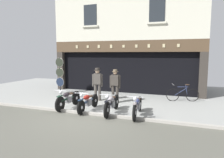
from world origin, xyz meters
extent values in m
cube|color=gray|center=(0.00, 5.00, -0.04)|extent=(21.67, 10.00, 0.08)
cube|color=#A29D94|center=(0.00, 0.08, 0.01)|extent=(21.67, 0.16, 0.18)
cube|color=black|center=(0.00, 7.30, 1.30)|extent=(8.90, 4.00, 2.60)
cube|color=#332D28|center=(-4.62, 5.18, 1.30)|extent=(0.44, 0.36, 2.60)
cube|color=#332D28|center=(4.62, 5.18, 1.30)|extent=(0.44, 0.36, 2.60)
cube|color=#23282D|center=(0.00, 5.55, 1.43)|extent=(8.51, 0.03, 2.18)
cube|color=#4C3A27|center=(0.00, 5.12, 2.95)|extent=(9.67, 0.24, 0.70)
cube|color=#C6B789|center=(-3.23, 4.99, 2.95)|extent=(0.14, 0.03, 0.21)
cube|color=#C6B789|center=(-2.41, 4.99, 2.95)|extent=(0.14, 0.03, 0.17)
cube|color=#C6B789|center=(-1.63, 4.99, 2.95)|extent=(0.14, 0.03, 0.20)
cube|color=#C6B789|center=(-0.78, 4.99, 2.95)|extent=(0.14, 0.03, 0.21)
cube|color=#C6B789|center=(0.03, 4.99, 2.95)|extent=(0.14, 0.03, 0.16)
cube|color=#C6B789|center=(0.83, 4.99, 2.95)|extent=(0.14, 0.03, 0.18)
cube|color=#C6B789|center=(1.58, 4.99, 2.95)|extent=(0.14, 0.03, 0.20)
cube|color=#C6B789|center=(2.45, 4.99, 2.95)|extent=(0.14, 0.03, 0.20)
cube|color=#C6B789|center=(3.25, 4.99, 2.95)|extent=(0.14, 0.03, 0.18)
cube|color=beige|center=(0.00, 5.20, 4.95)|extent=(9.67, 0.40, 3.29)
cube|color=#23282D|center=(-2.22, 4.99, 4.95)|extent=(0.90, 0.02, 1.30)
cube|color=beige|center=(-2.22, 4.95, 4.25)|extent=(1.10, 0.12, 0.10)
cube|color=#23282D|center=(2.01, 4.99, 4.95)|extent=(0.90, 0.02, 1.30)
cube|color=beige|center=(2.01, 4.95, 4.25)|extent=(1.10, 0.12, 0.10)
cylinder|color=black|center=(-1.27, 0.02, 0.34)|extent=(0.08, 0.67, 0.67)
cylinder|color=silver|center=(-1.27, 0.02, 0.34)|extent=(0.10, 0.15, 0.15)
cylinder|color=black|center=(-1.29, 1.39, 0.34)|extent=(0.09, 0.67, 0.67)
cylinder|color=silver|center=(-1.29, 1.39, 0.34)|extent=(0.11, 0.15, 0.15)
cube|color=#1D392B|center=(-1.28, 0.70, 0.46)|extent=(0.08, 1.27, 0.07)
cube|color=slate|center=(-1.28, 0.70, 0.39)|extent=(0.20, 0.32, 0.26)
ellipsoid|color=#2A2328|center=(-1.28, 0.54, 0.66)|extent=(0.22, 0.46, 0.20)
ellipsoid|color=#38281E|center=(-1.28, 0.95, 0.64)|extent=(0.20, 0.30, 0.10)
cube|color=#1D392B|center=(-1.27, 0.02, 0.69)|extent=(0.10, 0.36, 0.04)
sphere|color=silver|center=(-1.27, 0.08, 0.84)|extent=(0.15, 0.15, 0.15)
cylinder|color=silver|center=(-1.27, 0.08, 0.92)|extent=(0.62, 0.03, 0.02)
cylinder|color=silver|center=(-1.27, 0.06, 0.63)|extent=(0.04, 0.25, 0.62)
cylinder|color=black|center=(-0.22, -0.06, 0.31)|extent=(0.08, 0.61, 0.61)
cylinder|color=silver|center=(-0.22, -0.06, 0.31)|extent=(0.10, 0.14, 0.13)
cylinder|color=black|center=(-0.24, 1.32, 0.31)|extent=(0.09, 0.61, 0.61)
cylinder|color=silver|center=(-0.24, 1.32, 0.31)|extent=(0.11, 0.14, 0.13)
cube|color=#21334E|center=(-0.23, 0.63, 0.43)|extent=(0.09, 1.27, 0.07)
cube|color=slate|center=(-0.23, 0.63, 0.36)|extent=(0.20, 0.32, 0.26)
ellipsoid|color=maroon|center=(-0.23, 0.47, 0.63)|extent=(0.23, 0.46, 0.20)
ellipsoid|color=#38281E|center=(-0.23, 0.88, 0.61)|extent=(0.20, 0.30, 0.10)
cube|color=#21334E|center=(-0.22, -0.06, 0.63)|extent=(0.10, 0.36, 0.04)
sphere|color=silver|center=(-0.22, 0.00, 0.81)|extent=(0.15, 0.15, 0.15)
cylinder|color=silver|center=(-0.22, 0.00, 0.89)|extent=(0.62, 0.03, 0.02)
cylinder|color=silver|center=(-0.22, -0.02, 0.60)|extent=(0.04, 0.28, 0.60)
cylinder|color=black|center=(0.94, -0.11, 0.33)|extent=(0.12, 0.66, 0.66)
cylinder|color=silver|center=(0.94, -0.11, 0.33)|extent=(0.11, 0.15, 0.14)
cylinder|color=black|center=(0.83, 1.32, 0.33)|extent=(0.13, 0.66, 0.66)
cylinder|color=silver|center=(0.83, 1.32, 0.33)|extent=(0.12, 0.15, 0.14)
cube|color=black|center=(0.89, 0.60, 0.45)|extent=(0.18, 1.33, 0.07)
cube|color=slate|center=(0.89, 0.60, 0.38)|extent=(0.23, 0.34, 0.26)
ellipsoid|color=gray|center=(0.90, 0.43, 0.65)|extent=(0.26, 0.48, 0.20)
ellipsoid|color=#38281E|center=(0.86, 0.86, 0.63)|extent=(0.22, 0.32, 0.10)
cube|color=black|center=(0.94, -0.11, 0.68)|extent=(0.13, 0.37, 0.04)
sphere|color=silver|center=(0.94, -0.05, 0.83)|extent=(0.15, 0.15, 0.15)
cylinder|color=silver|center=(0.94, -0.05, 0.91)|extent=(0.62, 0.07, 0.02)
cylinder|color=silver|center=(0.94, -0.07, 0.62)|extent=(0.06, 0.25, 0.61)
cylinder|color=black|center=(2.04, -0.10, 0.33)|extent=(0.13, 0.66, 0.65)
cylinder|color=silver|center=(2.04, -0.10, 0.33)|extent=(0.11, 0.15, 0.14)
cylinder|color=black|center=(1.91, 1.33, 0.33)|extent=(0.14, 0.66, 0.65)
cylinder|color=silver|center=(1.91, 1.33, 0.33)|extent=(0.12, 0.15, 0.14)
cube|color=gray|center=(1.98, 0.62, 0.45)|extent=(0.19, 1.32, 0.07)
cube|color=slate|center=(1.98, 0.62, 0.38)|extent=(0.23, 0.34, 0.26)
ellipsoid|color=#3A4272|center=(1.99, 0.45, 0.65)|extent=(0.26, 0.48, 0.20)
ellipsoid|color=#38281E|center=(1.96, 0.88, 0.63)|extent=(0.23, 0.32, 0.10)
cube|color=gray|center=(2.04, -0.10, 0.67)|extent=(0.13, 0.37, 0.04)
sphere|color=silver|center=(2.04, -0.04, 0.83)|extent=(0.15, 0.15, 0.15)
cylinder|color=silver|center=(2.04, -0.04, 0.91)|extent=(0.62, 0.08, 0.02)
cylinder|color=silver|center=(2.04, -0.06, 0.62)|extent=(0.06, 0.27, 0.61)
cylinder|color=#47423D|center=(-0.57, 2.64, 0.45)|extent=(0.15, 0.15, 0.90)
cylinder|color=#47423D|center=(-0.79, 2.60, 0.45)|extent=(0.15, 0.15, 0.90)
cube|color=#47423D|center=(-0.68, 2.62, 1.16)|extent=(0.41, 0.29, 0.57)
cube|color=silver|center=(-0.70, 2.74, 1.23)|extent=(0.14, 0.05, 0.32)
cube|color=navy|center=(-0.70, 2.75, 1.22)|extent=(0.05, 0.02, 0.30)
cylinder|color=#47423D|center=(-0.45, 2.67, 1.09)|extent=(0.09, 0.09, 0.65)
cylinder|color=#47423D|center=(-0.91, 2.58, 1.09)|extent=(0.09, 0.09, 0.65)
sphere|color=beige|center=(-0.68, 2.62, 1.57)|extent=(0.22, 0.22, 0.22)
cylinder|color=#332D28|center=(-0.68, 2.62, 1.63)|extent=(0.37, 0.37, 0.01)
cylinder|color=#332D28|center=(-0.68, 2.62, 1.69)|extent=(0.23, 0.23, 0.12)
cylinder|color=#38332D|center=(0.48, 2.47, 0.45)|extent=(0.15, 0.15, 0.91)
cylinder|color=#38332D|center=(0.26, 2.46, 0.45)|extent=(0.15, 0.15, 0.91)
cube|color=#38332D|center=(0.37, 2.46, 1.16)|extent=(0.39, 0.25, 0.55)
cube|color=silver|center=(0.36, 2.58, 1.23)|extent=(0.14, 0.03, 0.31)
cube|color=navy|center=(0.36, 2.59, 1.22)|extent=(0.05, 0.02, 0.29)
cylinder|color=#38332D|center=(0.61, 2.48, 1.08)|extent=(0.09, 0.09, 0.63)
cylinder|color=#38332D|center=(0.14, 2.45, 1.08)|extent=(0.09, 0.09, 0.63)
sphere|color=tan|center=(0.37, 2.46, 1.54)|extent=(0.19, 0.19, 0.19)
cylinder|color=brown|center=(0.37, 2.46, 1.60)|extent=(0.33, 0.33, 0.01)
cylinder|color=brown|center=(0.37, 2.46, 1.65)|extent=(0.20, 0.20, 0.11)
cylinder|color=#232328|center=(-3.76, 3.73, 1.15)|extent=(0.06, 0.06, 2.29)
cylinder|color=#23281E|center=(-3.76, 3.71, 1.96)|extent=(0.54, 0.03, 0.54)
torus|color=silver|center=(-3.76, 3.72, 1.96)|extent=(0.56, 0.04, 0.56)
cylinder|color=#23281E|center=(-3.76, 3.71, 1.34)|extent=(0.54, 0.03, 0.54)
torus|color=beige|center=(-3.76, 3.72, 1.34)|extent=(0.56, 0.04, 0.56)
cylinder|color=#192338|center=(-3.76, 3.71, 0.72)|extent=(0.54, 0.03, 0.54)
torus|color=silver|center=(-3.76, 3.72, 0.72)|extent=(0.56, 0.04, 0.56)
cube|color=silver|center=(1.67, 5.40, 1.91)|extent=(0.82, 0.02, 0.91)
cube|color=#511E19|center=(1.67, 5.39, 2.26)|extent=(0.82, 0.01, 0.20)
cube|color=silver|center=(2.69, 5.40, 1.81)|extent=(0.79, 0.02, 0.97)
cube|color=#232328|center=(2.69, 5.39, 2.20)|extent=(0.79, 0.01, 0.20)
torus|color=black|center=(3.11, 3.90, 0.32)|extent=(0.66, 0.21, 0.68)
torus|color=black|center=(4.09, 4.17, 0.32)|extent=(0.66, 0.21, 0.68)
cylinder|color=navy|center=(3.50, 4.01, 0.50)|extent=(0.60, 0.19, 0.41)
cylinder|color=navy|center=(3.60, 4.04, 0.76)|extent=(0.55, 0.18, 0.03)
cylinder|color=navy|center=(3.78, 4.09, 0.62)|extent=(0.12, 0.06, 0.52)
ellipsoid|color=#332319|center=(3.81, 4.10, 0.88)|extent=(0.26, 0.18, 0.06)
cylinder|color=silver|center=(3.11, 3.90, 0.88)|extent=(0.15, 0.49, 0.02)
camera|label=1|loc=(3.89, -7.52, 2.49)|focal=33.81mm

